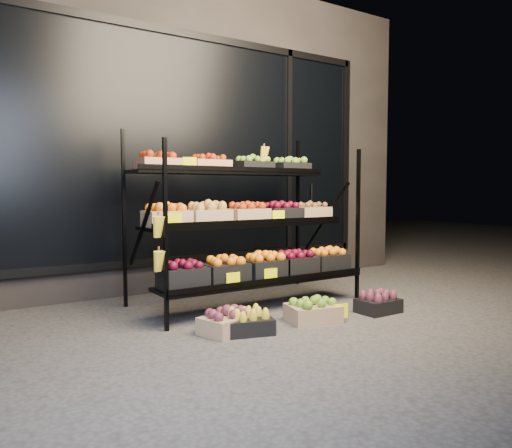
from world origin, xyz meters
TOP-DOWN VIEW (x-y plane):
  - ground at (0.00, 0.00)m, footprint 24.00×24.00m
  - building at (0.00, 2.59)m, footprint 6.00×2.08m
  - display_rack at (-0.01, 0.60)m, footprint 2.18×1.02m
  - tag_floor_b at (0.27, -0.40)m, footprint 0.13×0.01m
  - floor_crate_left at (-0.66, -0.13)m, footprint 0.45×0.38m
  - floor_crate_midleft at (-0.52, -0.23)m, footprint 0.41×0.35m
  - floor_crate_midright at (0.11, -0.23)m, footprint 0.48×0.39m
  - floor_crate_right at (0.79, -0.32)m, footprint 0.36×0.27m

SIDE VIEW (x-z plane):
  - ground at x=0.00m, z-range 0.00..0.00m
  - tag_floor_b at x=0.27m, z-range 0.00..0.12m
  - floor_crate_midleft at x=-0.52m, z-range -0.01..0.18m
  - floor_crate_right at x=0.79m, z-range -0.01..0.18m
  - floor_crate_left at x=-0.66m, z-range -0.01..0.19m
  - floor_crate_midright at x=0.11m, z-range -0.01..0.20m
  - display_rack at x=-0.01m, z-range -0.04..1.62m
  - building at x=0.00m, z-range 0.00..3.50m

